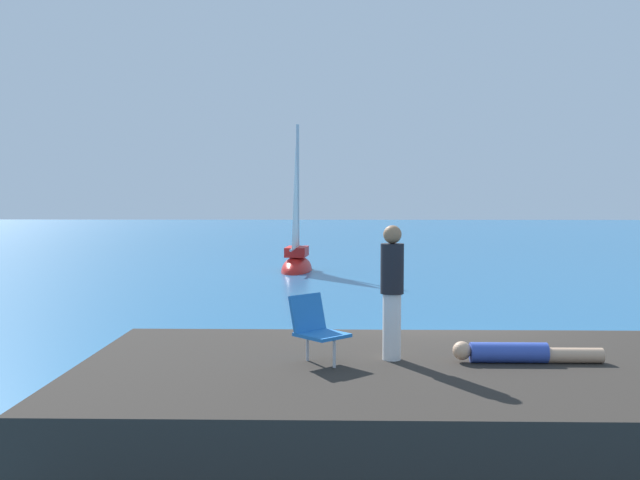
# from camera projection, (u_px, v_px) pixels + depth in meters

# --- Properties ---
(ground_plane) EXTENTS (160.00, 160.00, 0.00)m
(ground_plane) POSITION_uv_depth(u_px,v_px,m) (426.00, 370.00, 11.69)
(ground_plane) COLOR #236093
(shore_ledge) EXTENTS (8.02, 4.18, 0.99)m
(shore_ledge) POSITION_uv_depth(u_px,v_px,m) (419.00, 405.00, 8.09)
(shore_ledge) COLOR #2D2823
(shore_ledge) RESTS_ON ground
(boulder_seaward) EXTENTS (1.30, 1.49, 0.85)m
(boulder_seaward) POSITION_uv_depth(u_px,v_px,m) (188.00, 394.00, 10.29)
(boulder_seaward) COLOR #2C2A23
(boulder_seaward) RESTS_ON ground
(boulder_inland) EXTENTS (1.38, 1.32, 0.85)m
(boulder_inland) POSITION_uv_depth(u_px,v_px,m) (311.00, 401.00, 9.95)
(boulder_inland) COLOR #282523
(boulder_inland) RESTS_ON ground
(sailboat_near) EXTENTS (1.42, 3.53, 6.46)m
(sailboat_near) POSITION_uv_depth(u_px,v_px,m) (297.00, 262.00, 27.61)
(sailboat_near) COLOR red
(sailboat_near) RESTS_ON ground
(person_sunbather) EXTENTS (1.76, 0.24, 0.25)m
(person_sunbather) POSITION_uv_depth(u_px,v_px,m) (520.00, 353.00, 8.11)
(person_sunbather) COLOR #334CB2
(person_sunbather) RESTS_ON shore_ledge
(person_standing) EXTENTS (0.28, 0.28, 1.62)m
(person_standing) POSITION_uv_depth(u_px,v_px,m) (392.00, 288.00, 8.22)
(person_standing) COLOR white
(person_standing) RESTS_ON shore_ledge
(beach_chair) EXTENTS (0.76, 0.76, 0.80)m
(beach_chair) POSITION_uv_depth(u_px,v_px,m) (315.00, 326.00, 8.08)
(beach_chair) COLOR blue
(beach_chair) RESTS_ON shore_ledge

